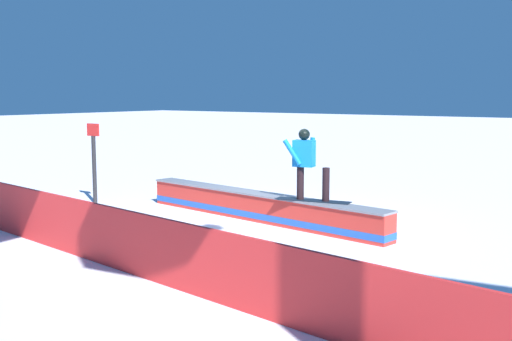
{
  "coord_description": "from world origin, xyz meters",
  "views": [
    {
      "loc": [
        -7.41,
        10.59,
        2.67
      ],
      "look_at": [
        -0.72,
        1.1,
        1.22
      ],
      "focal_mm": 43.82,
      "sensor_mm": 36.0,
      "label": 1
    }
  ],
  "objects": [
    {
      "name": "snowboarder",
      "position": [
        -1.3,
        0.23,
        1.34
      ],
      "size": [
        1.52,
        0.59,
        1.4
      ],
      "color": "black",
      "rests_on": "grind_box"
    },
    {
      "name": "safety_fence",
      "position": [
        0.0,
        4.19,
        0.47
      ],
      "size": [
        13.5,
        2.02,
        0.94
      ],
      "primitive_type": "cube",
      "rotation": [
        0.0,
        0.0,
        -0.14
      ],
      "color": "red",
      "rests_on": "ground_plane"
    },
    {
      "name": "trail_marker",
      "position": [
        4.45,
        0.59,
        1.04
      ],
      "size": [
        0.4,
        0.1,
        1.94
      ],
      "color": "#262628",
      "rests_on": "ground_plane"
    },
    {
      "name": "grind_box",
      "position": [
        0.0,
        0.0,
        0.27
      ],
      "size": [
        6.38,
        1.38,
        0.59
      ],
      "color": "red",
      "rests_on": "ground_plane"
    },
    {
      "name": "ground_plane",
      "position": [
        0.0,
        0.0,
        0.0
      ],
      "size": [
        120.0,
        120.0,
        0.0
      ],
      "primitive_type": "plane",
      "color": "white"
    }
  ]
}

